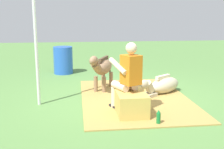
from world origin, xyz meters
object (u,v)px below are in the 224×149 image
Objects in this scene: hay_bale at (131,103)px; pony_lying at (162,86)px; pony_standing at (102,68)px; water_barrel at (63,60)px; tent_pole_left at (36,44)px; person_seated at (127,75)px; soda_bottle at (159,117)px.

hay_bale is 1.55m from pony_lying.
pony_standing is 1.58× the size of water_barrel.
tent_pole_left is (-0.89, 1.35, 0.67)m from pony_standing.
tent_pole_left reaches higher than pony_lying.
pony_lying is at bearing -42.30° from person_seated.
pony_standing is 2.35m from soda_bottle.
person_seated is at bearing 137.70° from pony_lying.
water_barrel is (3.74, 1.35, 0.20)m from hay_bale.
hay_bale is 0.64m from soda_bottle.
soda_bottle is at bearing -146.37° from hay_bale.
pony_lying is 1.87m from soda_bottle.
tent_pole_left is (0.78, 1.71, 1.01)m from hay_bale.
water_barrel is 3.09m from tent_pole_left.
water_barrel is (2.08, 0.99, -0.14)m from pony_standing.
pony_standing is at bearing 18.07° from soda_bottle.
water_barrel is (3.59, 1.31, -0.30)m from person_seated.
hay_bale reaches higher than soda_bottle.
person_seated reaches higher than pony_standing.
water_barrel is 0.33× the size of tent_pole_left.
soda_bottle is 0.11× the size of tent_pole_left.
hay_bale is 2.94× the size of soda_bottle.
person_seated is at bearing 16.98° from hay_bale.
water_barrel reaches higher than hay_bale.
pony_standing is at bearing 12.29° from hay_bale.
pony_standing is at bearing 11.82° from person_seated.
pony_standing is at bearing 71.85° from pony_lying.
water_barrel reaches higher than pony_lying.
water_barrel is at bearing 19.87° from hay_bale.
tent_pole_left is (-2.96, 0.36, 0.81)m from water_barrel.
pony_standing reaches higher than water_barrel.
pony_lying is at bearing -108.15° from pony_standing.
soda_bottle is (-0.53, -0.35, -0.08)m from hay_bale.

